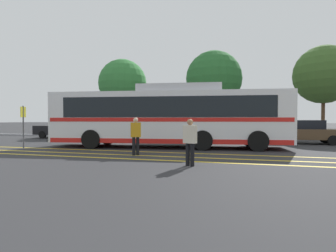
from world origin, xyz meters
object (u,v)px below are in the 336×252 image
parked_car_0 (66,129)px  bus_stop_sign (23,121)px  parked_car_1 (127,131)px  parked_car_3 (304,132)px  tree_0 (123,83)px  parked_car_2 (199,130)px  tree_2 (324,75)px  tree_1 (214,79)px  pedestrian_1 (190,140)px  transit_bus (168,116)px  pedestrian_0 (136,134)px

parked_car_0 → bus_stop_sign: bearing=-161.7°
parked_car_1 → parked_car_3: parked_car_3 is taller
parked_car_3 → tree_0: size_ratio=0.59×
parked_car_3 → bus_stop_sign: bearing=114.9°
parked_car_2 → tree_2: size_ratio=0.56×
parked_car_3 → tree_1: 9.35m
parked_car_1 → pedestrian_1: pedestrian_1 is taller
bus_stop_sign → tree_1: tree_1 is taller
parked_car_0 → pedestrian_1: size_ratio=3.14×
parked_car_3 → transit_bus: bearing=120.0°
parked_car_0 → pedestrian_1: (12.23, -10.21, 0.09)m
parked_car_0 → parked_car_2: size_ratio=1.13×
parked_car_1 → tree_2: tree_2 is taller
tree_2 → transit_bus: bearing=-135.2°
tree_2 → pedestrian_1: bearing=-117.9°
transit_bus → parked_car_0: (-10.05, 4.82, -0.94)m
bus_stop_sign → tree_1: 15.63m
transit_bus → parked_car_1: transit_bus is taller
parked_car_2 → tree_1: 6.80m
bus_stop_sign → parked_car_0: bearing=13.1°
parked_car_0 → parked_car_1: bearing=-96.5°
parked_car_3 → tree_2: bearing=-23.8°
pedestrian_0 → tree_1: tree_1 is taller
parked_car_3 → parked_car_1: bearing=90.6°
parked_car_1 → tree_1: (6.01, 5.44, 4.49)m
parked_car_0 → tree_1: (11.65, 5.00, 4.37)m
tree_0 → tree_2: (18.46, -0.76, -0.03)m
transit_bus → parked_car_3: bearing=-68.0°
tree_0 → tree_1: (9.50, -1.42, -0.13)m
pedestrian_0 → tree_2: size_ratio=0.21×
bus_stop_sign → tree_0: tree_0 is taller
pedestrian_1 → bus_stop_sign: bearing=-0.3°
parked_car_1 → pedestrian_1: 11.78m
pedestrian_0 → tree_2: 18.31m
parked_car_2 → tree_2: tree_2 is taller
transit_bus → tree_0: (-7.90, 11.24, 3.56)m
tree_2 → tree_1: bearing=-175.8°
parked_car_0 → parked_car_1: (5.64, -0.44, -0.12)m
parked_car_0 → transit_bus: bearing=-117.7°
parked_car_2 → pedestrian_1: size_ratio=2.78×
parked_car_0 → pedestrian_1: parked_car_0 is taller
parked_car_1 → tree_2: 16.80m
pedestrian_0 → pedestrian_1: size_ratio=1.04×
pedestrian_0 → pedestrian_1: (2.72, -1.97, -0.04)m
parked_car_1 → parked_car_3: size_ratio=0.90×
transit_bus → pedestrian_1: 5.87m
tree_2 → parked_car_3: bearing=-114.5°
parked_car_3 → pedestrian_1: (-5.61, -9.76, 0.13)m
parked_car_3 → tree_1: bearing=49.3°
bus_stop_sign → tree_0: bearing=-5.0°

